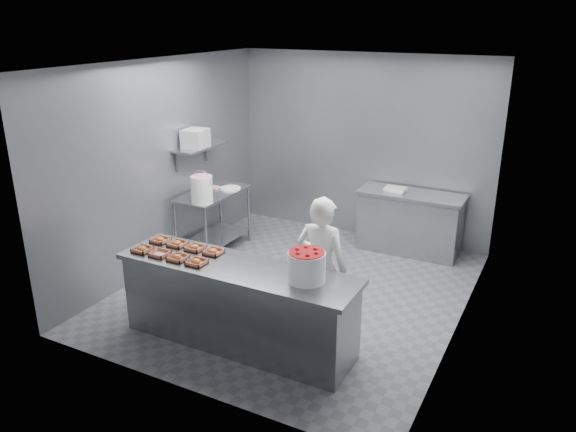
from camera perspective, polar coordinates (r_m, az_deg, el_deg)
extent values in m
plane|color=#4C4C51|center=(7.20, 0.79, -7.57)|extent=(4.50, 4.50, 0.00)
plane|color=white|center=(6.41, 0.92, 15.24)|extent=(4.50, 4.50, 0.00)
cube|color=slate|center=(8.68, 7.60, 6.93)|extent=(4.00, 0.04, 2.80)
cube|color=slate|center=(7.74, -12.54, 5.06)|extent=(0.04, 4.50, 2.80)
cube|color=slate|center=(6.09, 17.92, 0.52)|extent=(0.04, 4.50, 2.80)
cube|color=slate|center=(5.76, -5.25, -5.30)|extent=(2.60, 0.70, 0.05)
cube|color=slate|center=(5.97, -5.11, -9.21)|extent=(2.50, 0.64, 0.85)
cube|color=slate|center=(8.13, -7.69, 2.25)|extent=(0.60, 1.20, 0.04)
cube|color=slate|center=(8.36, -7.47, -2.19)|extent=(0.56, 1.15, 0.03)
cylinder|color=slate|center=(8.01, -11.35, -1.59)|extent=(0.04, 0.04, 0.88)
cylinder|color=slate|center=(7.71, -8.32, -2.26)|extent=(0.04, 0.04, 0.88)
cylinder|color=slate|center=(8.85, -6.87, 0.74)|extent=(0.04, 0.04, 0.88)
cylinder|color=slate|center=(8.58, -4.00, 0.22)|extent=(0.04, 0.04, 0.88)
cube|color=slate|center=(8.23, 12.46, 2.13)|extent=(1.50, 0.60, 0.05)
cube|color=slate|center=(8.38, 12.24, -0.80)|extent=(1.44, 0.55, 0.85)
cube|color=slate|center=(8.06, -8.90, 6.96)|extent=(0.35, 0.90, 0.03)
cube|color=#A27D63|center=(6.27, -14.58, -3.30)|extent=(0.18, 0.18, 0.04)
cube|color=white|center=(6.25, -14.18, -3.42)|extent=(0.10, 0.06, 0.00)
ellipsoid|color=#B55C2D|center=(6.27, -14.66, -3.20)|extent=(0.10, 0.10, 0.05)
cube|color=#A27D63|center=(6.12, -12.90, -3.74)|extent=(0.18, 0.18, 0.04)
cube|color=white|center=(6.10, -12.47, -3.86)|extent=(0.10, 0.06, 0.00)
cube|color=#A27D63|center=(5.97, -11.12, -4.19)|extent=(0.18, 0.18, 0.04)
cube|color=white|center=(5.96, -10.69, -4.31)|extent=(0.10, 0.06, 0.00)
ellipsoid|color=#B55C2D|center=(5.97, -11.21, -4.08)|extent=(0.10, 0.10, 0.05)
cube|color=#A27D63|center=(5.84, -9.26, -4.66)|extent=(0.18, 0.18, 0.04)
cube|color=white|center=(5.83, -8.81, -4.78)|extent=(0.10, 0.06, 0.00)
ellipsoid|color=#B55C2D|center=(5.84, -9.35, -4.55)|extent=(0.10, 0.10, 0.05)
cube|color=#A27D63|center=(6.47, -12.84, -2.40)|extent=(0.18, 0.18, 0.04)
cube|color=white|center=(6.46, -12.44, -2.51)|extent=(0.10, 0.06, 0.00)
ellipsoid|color=#B55C2D|center=(6.47, -12.91, -2.30)|extent=(0.10, 0.10, 0.05)
cube|color=#A27D63|center=(6.33, -11.17, -2.79)|extent=(0.18, 0.18, 0.04)
cube|color=white|center=(6.31, -10.76, -2.91)|extent=(0.10, 0.06, 0.00)
ellipsoid|color=#B55C2D|center=(6.33, -11.24, -2.69)|extent=(0.10, 0.10, 0.05)
cube|color=#A27D63|center=(6.19, -9.42, -3.21)|extent=(0.18, 0.18, 0.04)
cube|color=white|center=(6.18, -8.99, -3.32)|extent=(0.10, 0.06, 0.00)
ellipsoid|color=#B55C2D|center=(6.19, -9.50, -3.10)|extent=(0.10, 0.10, 0.05)
cube|color=#A27D63|center=(6.06, -7.59, -3.63)|extent=(0.18, 0.18, 0.04)
cube|color=white|center=(6.05, -7.15, -3.75)|extent=(0.10, 0.06, 0.00)
ellipsoid|color=#B55C2D|center=(6.06, -7.67, -3.53)|extent=(0.10, 0.10, 0.05)
imported|color=white|center=(5.98, 3.42, -5.20)|extent=(0.58, 0.39, 1.57)
cylinder|color=white|center=(5.37, 1.89, -5.17)|extent=(0.37, 0.37, 0.29)
cylinder|color=red|center=(5.31, 1.91, -3.84)|extent=(0.34, 0.34, 0.04)
cylinder|color=white|center=(7.66, -8.75, 2.69)|extent=(0.29, 0.29, 0.37)
cylinder|color=#D06890|center=(7.61, -8.82, 3.98)|extent=(0.27, 0.27, 0.02)
torus|color=slate|center=(7.63, -8.80, 3.48)|extent=(0.31, 0.01, 0.31)
cylinder|color=white|center=(8.25, -5.86, 2.82)|extent=(0.35, 0.35, 0.02)
cube|color=#CCB28C|center=(8.32, -7.45, 2.89)|extent=(0.16, 0.14, 0.02)
cube|color=gray|center=(7.95, -9.39, 7.80)|extent=(0.32, 0.36, 0.25)
cube|color=silver|center=(8.28, 10.86, 2.70)|extent=(0.32, 0.24, 0.05)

